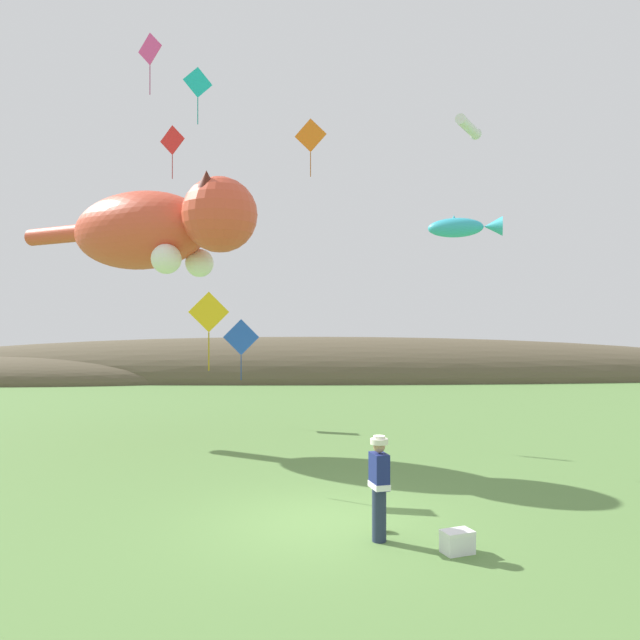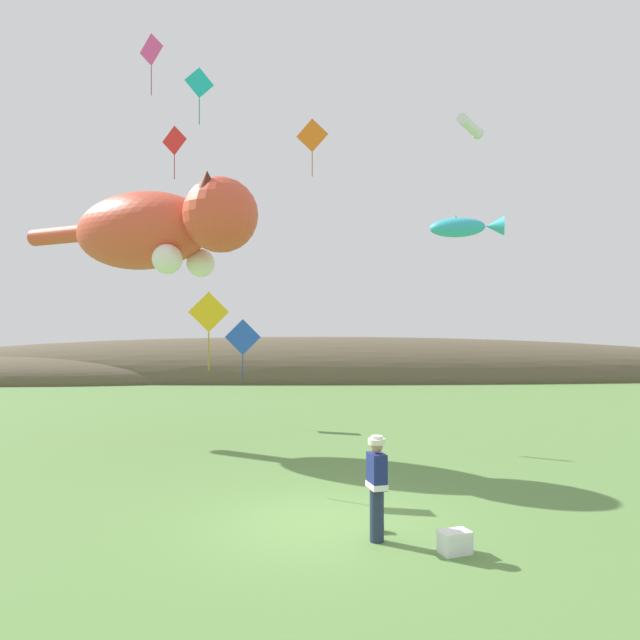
{
  "view_description": "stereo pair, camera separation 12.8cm",
  "coord_description": "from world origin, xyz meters",
  "px_view_note": "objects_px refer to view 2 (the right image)",
  "views": [
    {
      "loc": [
        -0.34,
        -11.41,
        3.72
      ],
      "look_at": [
        0.0,
        4.0,
        3.72
      ],
      "focal_mm": 35.0,
      "sensor_mm": 36.0,
      "label": 1
    },
    {
      "loc": [
        -0.21,
        -11.41,
        3.72
      ],
      "look_at": [
        0.0,
        4.0,
        3.72
      ],
      "focal_mm": 35.0,
      "sensor_mm": 36.0,
      "label": 2
    }
  ],
  "objects_px": {
    "festival_attendant": "(377,485)",
    "picnic_cooler": "(455,542)",
    "kite_diamond_gold": "(209,313)",
    "kite_diamond_blue": "(243,338)",
    "kite_spool": "(380,526)",
    "kite_diamond_orange": "(312,136)",
    "kite_diamond_red": "(174,141)",
    "kite_fish_windsock": "(466,227)",
    "kite_tube_streamer": "(470,126)",
    "kite_diamond_pink": "(151,50)",
    "kite_diamond_teal": "(199,83)",
    "kite_giant_cat": "(157,230)"
  },
  "relations": [
    {
      "from": "festival_attendant",
      "to": "picnic_cooler",
      "type": "height_order",
      "value": "festival_attendant"
    },
    {
      "from": "kite_diamond_gold",
      "to": "kite_diamond_blue",
      "type": "relative_size",
      "value": 0.84
    },
    {
      "from": "kite_spool",
      "to": "kite_diamond_blue",
      "type": "height_order",
      "value": "kite_diamond_blue"
    },
    {
      "from": "kite_diamond_orange",
      "to": "kite_spool",
      "type": "bearing_deg",
      "value": -84.37
    },
    {
      "from": "kite_diamond_gold",
      "to": "kite_diamond_red",
      "type": "distance_m",
      "value": 11.48
    },
    {
      "from": "festival_attendant",
      "to": "kite_diamond_orange",
      "type": "relative_size",
      "value": 0.83
    },
    {
      "from": "kite_fish_windsock",
      "to": "kite_spool",
      "type": "bearing_deg",
      "value": -111.62
    },
    {
      "from": "picnic_cooler",
      "to": "kite_fish_windsock",
      "type": "distance_m",
      "value": 13.44
    },
    {
      "from": "kite_fish_windsock",
      "to": "kite_tube_streamer",
      "type": "distance_m",
      "value": 3.73
    },
    {
      "from": "kite_diamond_gold",
      "to": "kite_diamond_red",
      "type": "bearing_deg",
      "value": 107.19
    },
    {
      "from": "kite_fish_windsock",
      "to": "kite_diamond_orange",
      "type": "xyz_separation_m",
      "value": [
        -5.22,
        1.66,
        3.58
      ]
    },
    {
      "from": "picnic_cooler",
      "to": "kite_tube_streamer",
      "type": "relative_size",
      "value": 0.3
    },
    {
      "from": "kite_diamond_red",
      "to": "kite_spool",
      "type": "bearing_deg",
      "value": -63.31
    },
    {
      "from": "kite_fish_windsock",
      "to": "kite_diamond_blue",
      "type": "relative_size",
      "value": 1.17
    },
    {
      "from": "kite_tube_streamer",
      "to": "kite_diamond_gold",
      "type": "height_order",
      "value": "kite_tube_streamer"
    },
    {
      "from": "festival_attendant",
      "to": "kite_diamond_pink",
      "type": "relative_size",
      "value": 0.94
    },
    {
      "from": "kite_tube_streamer",
      "to": "kite_diamond_teal",
      "type": "height_order",
      "value": "kite_diamond_teal"
    },
    {
      "from": "kite_spool",
      "to": "kite_giant_cat",
      "type": "distance_m",
      "value": 11.88
    },
    {
      "from": "festival_attendant",
      "to": "kite_spool",
      "type": "height_order",
      "value": "festival_attendant"
    },
    {
      "from": "kite_tube_streamer",
      "to": "kite_diamond_red",
      "type": "bearing_deg",
      "value": 170.61
    },
    {
      "from": "kite_spool",
      "to": "kite_diamond_gold",
      "type": "xyz_separation_m",
      "value": [
        -3.61,
        3.74,
        3.78
      ]
    },
    {
      "from": "kite_diamond_pink",
      "to": "kite_giant_cat",
      "type": "bearing_deg",
      "value": -17.33
    },
    {
      "from": "festival_attendant",
      "to": "kite_diamond_teal",
      "type": "relative_size",
      "value": 0.91
    },
    {
      "from": "kite_giant_cat",
      "to": "kite_tube_streamer",
      "type": "relative_size",
      "value": 4.36
    },
    {
      "from": "kite_spool",
      "to": "kite_diamond_orange",
      "type": "xyz_separation_m",
      "value": [
        -1.17,
        11.89,
        10.38
      ]
    },
    {
      "from": "kite_spool",
      "to": "kite_diamond_orange",
      "type": "relative_size",
      "value": 0.09
    },
    {
      "from": "picnic_cooler",
      "to": "kite_diamond_red",
      "type": "height_order",
      "value": "kite_diamond_red"
    },
    {
      "from": "festival_attendant",
      "to": "kite_fish_windsock",
      "type": "bearing_deg",
      "value": 68.78
    },
    {
      "from": "kite_diamond_orange",
      "to": "kite_diamond_teal",
      "type": "relative_size",
      "value": 1.1
    },
    {
      "from": "kite_fish_windsock",
      "to": "kite_diamond_pink",
      "type": "height_order",
      "value": "kite_diamond_pink"
    },
    {
      "from": "kite_spool",
      "to": "kite_diamond_red",
      "type": "bearing_deg",
      "value": 116.69
    },
    {
      "from": "kite_fish_windsock",
      "to": "kite_diamond_red",
      "type": "height_order",
      "value": "kite_diamond_red"
    },
    {
      "from": "kite_diamond_orange",
      "to": "kite_diamond_pink",
      "type": "height_order",
      "value": "kite_diamond_pink"
    },
    {
      "from": "festival_attendant",
      "to": "kite_diamond_blue",
      "type": "xyz_separation_m",
      "value": [
        -3.58,
        12.06,
        2.14
      ]
    },
    {
      "from": "kite_spool",
      "to": "picnic_cooler",
      "type": "xyz_separation_m",
      "value": [
        1.09,
        -1.03,
        0.08
      ]
    },
    {
      "from": "kite_fish_windsock",
      "to": "kite_diamond_orange",
      "type": "bearing_deg",
      "value": 162.33
    },
    {
      "from": "picnic_cooler",
      "to": "kite_tube_streamer",
      "type": "distance_m",
      "value": 16.16
    },
    {
      "from": "festival_attendant",
      "to": "kite_diamond_gold",
      "type": "height_order",
      "value": "kite_diamond_gold"
    },
    {
      "from": "picnic_cooler",
      "to": "kite_giant_cat",
      "type": "distance_m",
      "value": 13.11
    },
    {
      "from": "festival_attendant",
      "to": "kite_diamond_gold",
      "type": "distance_m",
      "value": 6.22
    },
    {
      "from": "picnic_cooler",
      "to": "kite_diamond_teal",
      "type": "height_order",
      "value": "kite_diamond_teal"
    },
    {
      "from": "kite_spool",
      "to": "kite_giant_cat",
      "type": "xyz_separation_m",
      "value": [
        -5.9,
        8.11,
        6.37
      ]
    },
    {
      "from": "kite_spool",
      "to": "kite_diamond_blue",
      "type": "distance_m",
      "value": 12.52
    },
    {
      "from": "kite_diamond_red",
      "to": "kite_diamond_orange",
      "type": "bearing_deg",
      "value": -8.83
    },
    {
      "from": "kite_diamond_pink",
      "to": "kite_diamond_red",
      "type": "xyz_separation_m",
      "value": [
        -0.29,
        4.53,
        -1.47
      ]
    },
    {
      "from": "picnic_cooler",
      "to": "kite_diamond_orange",
      "type": "bearing_deg",
      "value": 99.91
    },
    {
      "from": "picnic_cooler",
      "to": "kite_diamond_red",
      "type": "bearing_deg",
      "value": 118.56
    },
    {
      "from": "kite_fish_windsock",
      "to": "kite_diamond_gold",
      "type": "relative_size",
      "value": 1.39
    },
    {
      "from": "kite_diamond_orange",
      "to": "kite_diamond_red",
      "type": "xyz_separation_m",
      "value": [
        -5.21,
        0.81,
        0.02
      ]
    },
    {
      "from": "kite_tube_streamer",
      "to": "kite_diamond_blue",
      "type": "relative_size",
      "value": 0.87
    }
  ]
}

